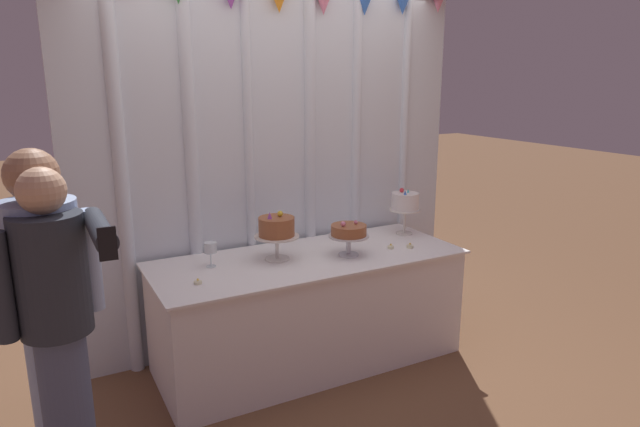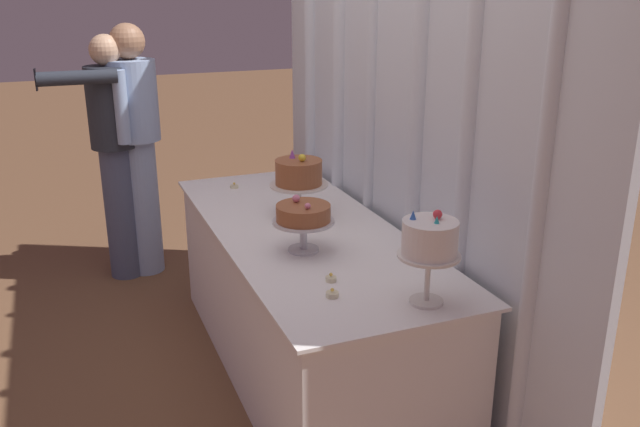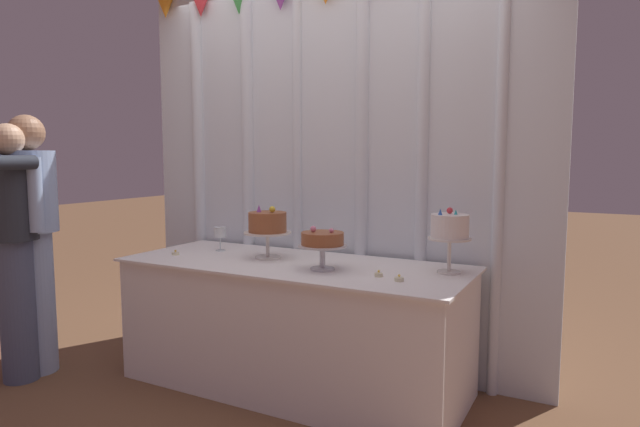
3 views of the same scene
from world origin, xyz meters
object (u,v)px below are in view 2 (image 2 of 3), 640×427
at_px(wine_glass, 285,170).
at_px(tealight_near_right, 332,294).
at_px(cake_display_center, 303,216).
at_px(tealight_near_left, 331,279).
at_px(cake_display_leftmost, 299,175).
at_px(guest_man_dark_suit, 113,146).
at_px(cake_table, 306,301).
at_px(guest_man_pink_jacket, 136,141).
at_px(tealight_far_left, 234,186).
at_px(cake_display_rightmost, 430,241).

xyz_separation_m(wine_glass, tealight_near_right, (1.36, -0.28, -0.11)).
distance_m(cake_display_center, tealight_near_left, 0.37).
relative_size(cake_display_leftmost, guest_man_dark_suit, 0.21).
bearing_deg(cake_display_center, wine_glass, 166.19).
bearing_deg(tealight_near_left, cake_display_leftmost, 168.92).
bearing_deg(guest_man_dark_suit, cake_table, 25.04).
bearing_deg(guest_man_pink_jacket, wine_glass, 36.42).
distance_m(tealight_near_left, guest_man_dark_suit, 2.23).
distance_m(tealight_near_right, guest_man_dark_suit, 2.35).
height_order(wine_glass, tealight_near_right, wine_glass).
relative_size(tealight_far_left, guest_man_dark_suit, 0.03).
xyz_separation_m(cake_table, cake_display_center, (0.25, -0.10, 0.54)).
xyz_separation_m(guest_man_pink_jacket, guest_man_dark_suit, (0.03, -0.15, -0.02)).
bearing_deg(tealight_near_right, guest_man_dark_suit, -165.99).
bearing_deg(cake_table, wine_glass, 169.59).
xyz_separation_m(tealight_far_left, tealight_near_left, (1.38, 0.03, 0.00)).
relative_size(cake_display_center, tealight_far_left, 5.64).
xyz_separation_m(cake_display_center, tealight_near_left, (0.34, -0.01, -0.15)).
relative_size(tealight_far_left, guest_man_pink_jacket, 0.03).
bearing_deg(cake_display_center, cake_display_rightmost, 20.85).
height_order(cake_display_leftmost, cake_display_rightmost, cake_display_rightmost).
height_order(tealight_near_right, guest_man_dark_suit, guest_man_dark_suit).
xyz_separation_m(cake_table, tealight_near_right, (0.72, -0.16, 0.39)).
xyz_separation_m(cake_display_leftmost, cake_display_center, (0.46, -0.15, -0.05)).
bearing_deg(guest_man_dark_suit, cake_display_rightmost, 19.59).
relative_size(wine_glass, guest_man_pink_jacket, 0.10).
distance_m(guest_man_pink_jacket, guest_man_dark_suit, 0.15).
distance_m(cake_display_rightmost, tealight_far_left, 1.73).
height_order(tealight_far_left, tealight_near_right, tealight_near_right).
relative_size(cake_table, guest_man_pink_jacket, 1.27).
xyz_separation_m(cake_table, guest_man_pink_jacket, (-1.58, -0.58, 0.53)).
height_order(cake_display_center, tealight_near_left, cake_display_center).
height_order(tealight_near_left, tealight_near_right, same).
height_order(cake_display_rightmost, tealight_near_left, cake_display_rightmost).
bearing_deg(tealight_near_left, tealight_near_right, -20.48).
bearing_deg(cake_table, cake_display_center, -22.04).
height_order(cake_display_center, tealight_near_right, cake_display_center).
distance_m(wine_glass, tealight_far_left, 0.32).
bearing_deg(cake_display_center, tealight_near_right, -7.08).
distance_m(cake_display_leftmost, guest_man_dark_suit, 1.55).
relative_size(cake_table, cake_display_center, 7.67).
distance_m(cake_table, cake_display_leftmost, 0.63).
xyz_separation_m(cake_display_leftmost, wine_glass, (-0.43, 0.07, -0.09)).
relative_size(cake_display_rightmost, tealight_near_right, 7.27).
relative_size(cake_display_center, guest_man_dark_suit, 0.17).
bearing_deg(cake_display_center, cake_display_leftmost, 162.29).
bearing_deg(tealight_near_left, cake_display_rightmost, 40.01).
bearing_deg(tealight_near_left, guest_man_pink_jacket, -167.78).
height_order(tealight_far_left, guest_man_pink_jacket, guest_man_pink_jacket).
height_order(cake_display_center, tealight_far_left, cake_display_center).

